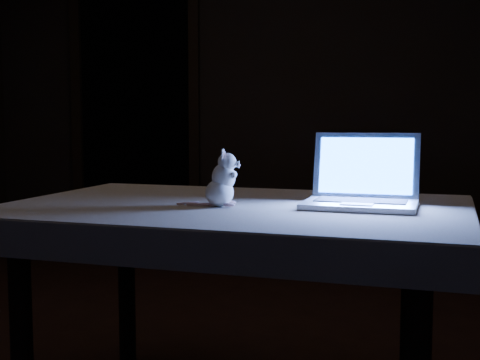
# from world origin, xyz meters

# --- Properties ---
(back_wall) EXTENTS (4.50, 0.04, 2.60)m
(back_wall) POSITION_xyz_m (0.00, 2.50, 1.30)
(back_wall) COLOR black
(back_wall) RESTS_ON ground
(doorway) EXTENTS (1.06, 0.36, 2.13)m
(doorway) POSITION_xyz_m (-1.10, 2.50, 1.06)
(doorway) COLOR black
(doorway) RESTS_ON back_wall
(table) EXTENTS (1.43, 1.03, 0.71)m
(table) POSITION_xyz_m (0.26, -0.48, 0.35)
(table) COLOR black
(table) RESTS_ON floor
(tablecloth) EXTENTS (1.66, 1.37, 0.10)m
(tablecloth) POSITION_xyz_m (0.27, -0.50, 0.67)
(tablecloth) COLOR beige
(tablecloth) RESTS_ON table
(laptop) EXTENTS (0.37, 0.34, 0.23)m
(laptop) POSITION_xyz_m (0.64, -0.50, 0.83)
(laptop) COLOR silver
(laptop) RESTS_ON tablecloth
(plush_mouse) EXTENTS (0.15, 0.15, 0.17)m
(plush_mouse) POSITION_xyz_m (0.22, -0.55, 0.80)
(plush_mouse) COLOR white
(plush_mouse) RESTS_ON tablecloth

